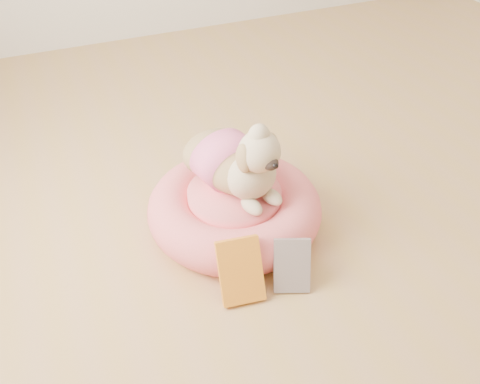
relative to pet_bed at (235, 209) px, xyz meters
name	(u,v)px	position (x,y,z in m)	size (l,w,h in m)	color
floor	(426,243)	(0.59, -0.36, -0.08)	(4.50, 4.50, 0.00)	tan
pet_bed	(235,209)	(0.00, 0.00, 0.00)	(0.62, 0.62, 0.16)	#E4595A
dog	(236,149)	(0.02, 0.02, 0.24)	(0.29, 0.43, 0.31)	brown
book_yellow	(240,271)	(-0.11, -0.31, 0.02)	(0.14, 0.03, 0.21)	yellow
book_white	(292,266)	(0.05, -0.34, 0.01)	(0.12, 0.02, 0.18)	silver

